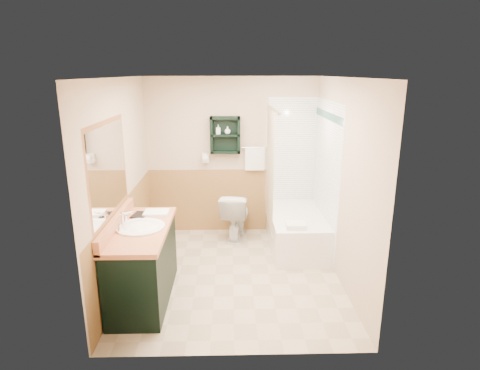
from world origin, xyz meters
name	(u,v)px	position (x,y,z in m)	size (l,w,h in m)	color
floor	(233,274)	(0.00, 0.00, 0.00)	(3.00, 3.00, 0.00)	#C4B18F
back_wall	(232,156)	(0.00, 1.52, 1.20)	(2.60, 0.04, 2.40)	beige
left_wall	(120,183)	(-1.32, 0.00, 1.20)	(0.04, 3.00, 2.40)	beige
right_wall	(344,182)	(1.32, 0.00, 1.20)	(0.04, 3.00, 2.40)	beige
ceiling	(232,75)	(0.00, 0.00, 2.42)	(2.60, 3.00, 0.04)	white
wainscot_left	(128,238)	(-1.29, 0.00, 0.50)	(2.98, 2.98, 1.00)	#AB7F45
wainscot_back	(232,200)	(0.00, 1.49, 0.50)	(2.58, 2.58, 1.00)	#AB7F45
mirror_frame	(109,169)	(-1.27, -0.55, 1.50)	(1.30, 1.30, 1.00)	brown
mirror_glass	(109,169)	(-1.27, -0.55, 1.50)	(1.20, 1.20, 0.90)	white
tile_right	(325,178)	(1.28, 0.75, 1.05)	(1.50, 1.50, 2.10)	white
tile_back	(298,166)	(1.03, 1.48, 1.05)	(0.95, 0.95, 2.10)	white
tile_accent	(328,116)	(1.27, 0.75, 1.90)	(1.50, 1.50, 0.10)	#144836
wall_shelf	(225,135)	(-0.10, 1.41, 1.55)	(0.45, 0.15, 0.55)	black
hair_dryer	(206,158)	(-0.40, 1.43, 1.20)	(0.10, 0.24, 0.18)	white
towel_bar	(255,148)	(0.35, 1.45, 1.35)	(0.40, 0.06, 0.40)	white
curtain_rod	(272,108)	(0.53, 0.75, 2.00)	(0.03, 0.03, 1.60)	silver
shower_curtain	(270,168)	(0.53, 0.92, 1.15)	(1.05, 1.05, 1.70)	#BBB28D
vanity	(143,264)	(-0.99, -0.52, 0.42)	(0.59, 1.34, 0.85)	black
bathtub	(296,229)	(0.93, 0.85, 0.25)	(0.76, 1.50, 0.50)	white
toilet	(236,215)	(0.05, 1.18, 0.35)	(0.40, 0.72, 0.71)	white
counter_towel	(156,213)	(-0.89, -0.12, 0.87)	(0.28, 0.22, 0.04)	white
vanity_book	(132,206)	(-1.16, -0.15, 0.96)	(0.17, 0.02, 0.23)	black
tub_towel	(296,225)	(0.82, 0.28, 0.54)	(0.26, 0.21, 0.07)	white
soap_bottle_a	(218,132)	(-0.20, 1.40, 1.60)	(0.06, 0.14, 0.06)	white
soap_bottle_b	(228,131)	(-0.06, 1.40, 1.61)	(0.09, 0.11, 0.09)	white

